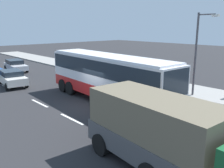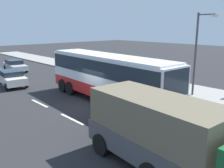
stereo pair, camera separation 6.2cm
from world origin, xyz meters
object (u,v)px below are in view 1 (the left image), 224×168
at_px(car_white_minivan, 12,78).
at_px(pedestrian_at_crossing, 144,71).
at_px(car_silver_hatch, 15,65).
at_px(street_lamp, 198,49).
at_px(cargo_truck, 174,138).
at_px(coach_bus, 108,73).

height_order(car_white_minivan, pedestrian_at_crossing, pedestrian_at_crossing).
xyz_separation_m(car_silver_hatch, street_lamp, (21.08, 5.97, 3.05)).
xyz_separation_m(car_silver_hatch, pedestrian_at_crossing, (14.95, 7.04, 0.42)).
bearing_deg(pedestrian_at_crossing, cargo_truck, 42.16).
height_order(car_silver_hatch, street_lamp, street_lamp).
bearing_deg(coach_bus, cargo_truck, -23.98).
relative_size(car_white_minivan, car_silver_hatch, 0.92).
distance_m(cargo_truck, street_lamp, 11.64).
height_order(cargo_truck, pedestrian_at_crossing, cargo_truck).
relative_size(coach_bus, street_lamp, 1.90).
bearing_deg(pedestrian_at_crossing, street_lamp, 78.06).
height_order(coach_bus, car_silver_hatch, coach_bus).
height_order(coach_bus, cargo_truck, coach_bus).
height_order(cargo_truck, street_lamp, street_lamp).
height_order(car_silver_hatch, pedestrian_at_crossing, pedestrian_at_crossing).
distance_m(car_white_minivan, car_silver_hatch, 8.22).
xyz_separation_m(coach_bus, cargo_truck, (8.55, -4.37, -0.59)).
bearing_deg(coach_bus, car_silver_hatch, -176.86).
xyz_separation_m(car_white_minivan, street_lamp, (13.54, 9.24, 3.02)).
bearing_deg(street_lamp, car_silver_hatch, -164.20).
relative_size(coach_bus, pedestrian_at_crossing, 6.81).
bearing_deg(car_silver_hatch, car_white_minivan, -17.38).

